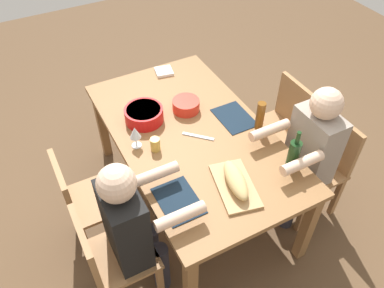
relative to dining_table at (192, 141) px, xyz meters
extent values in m
plane|color=brown|center=(0.00, 0.00, -0.66)|extent=(8.00, 8.00, 0.00)
cube|color=olive|center=(0.00, 0.00, 0.06)|extent=(1.79, 1.03, 0.04)
cube|color=olive|center=(-0.84, -0.45, -0.31)|extent=(0.07, 0.07, 0.70)
cube|color=olive|center=(0.84, -0.45, -0.31)|extent=(0.07, 0.07, 0.70)
cube|color=olive|center=(-0.84, 0.45, -0.31)|extent=(0.07, 0.07, 0.70)
cube|color=olive|center=(0.84, 0.45, -0.31)|extent=(0.07, 0.07, 0.70)
cube|color=#9E7044|center=(0.00, 0.75, -0.22)|extent=(0.40, 0.40, 0.03)
cube|color=#9E7044|center=(0.00, 0.93, -0.01)|extent=(0.38, 0.04, 0.40)
cube|color=#9E7044|center=(0.17, 0.58, -0.45)|extent=(0.04, 0.04, 0.42)
cube|color=#9E7044|center=(-0.17, 0.58, -0.45)|extent=(0.04, 0.04, 0.42)
cube|color=#9E7044|center=(0.17, 0.92, -0.45)|extent=(0.04, 0.04, 0.42)
cube|color=#9E7044|center=(-0.17, 0.92, -0.45)|extent=(0.04, 0.04, 0.42)
cube|color=#9E7044|center=(-0.49, 0.75, -0.22)|extent=(0.40, 0.40, 0.03)
cube|color=#9E7044|center=(-0.49, 0.93, -0.01)|extent=(0.38, 0.04, 0.40)
cube|color=#9E7044|center=(-0.32, 0.58, -0.45)|extent=(0.04, 0.04, 0.42)
cube|color=#9E7044|center=(-0.66, 0.58, -0.45)|extent=(0.04, 0.04, 0.42)
cube|color=#9E7044|center=(-0.32, 0.92, -0.45)|extent=(0.04, 0.04, 0.42)
cylinder|color=#2D2D38|center=(-0.41, 0.53, -0.44)|extent=(0.11, 0.11, 0.45)
cylinder|color=#2D2D38|center=(-0.57, 0.53, -0.44)|extent=(0.11, 0.11, 0.45)
cube|color=black|center=(-0.49, 0.69, 0.06)|extent=(0.34, 0.20, 0.55)
cylinder|color=beige|center=(-0.32, 0.42, 0.18)|extent=(0.07, 0.30, 0.07)
cylinder|color=beige|center=(-0.66, 0.42, 0.18)|extent=(0.07, 0.30, 0.07)
sphere|color=beige|center=(-0.49, 0.69, 0.43)|extent=(0.21, 0.21, 0.21)
cube|color=#9E7044|center=(0.00, -0.75, -0.22)|extent=(0.40, 0.40, 0.03)
cube|color=#9E7044|center=(0.00, -0.93, -0.01)|extent=(0.38, 0.04, 0.40)
cube|color=#9E7044|center=(-0.17, -0.58, -0.45)|extent=(0.04, 0.04, 0.42)
cube|color=#9E7044|center=(0.17, -0.58, -0.45)|extent=(0.04, 0.04, 0.42)
cube|color=#9E7044|center=(-0.17, -0.92, -0.45)|extent=(0.04, 0.04, 0.42)
cube|color=#9E7044|center=(0.17, -0.92, -0.45)|extent=(0.04, 0.04, 0.42)
cube|color=#9E7044|center=(-0.49, -0.75, -0.22)|extent=(0.40, 0.40, 0.03)
cube|color=#9E7044|center=(-0.49, -0.93, -0.01)|extent=(0.38, 0.04, 0.40)
cube|color=#9E7044|center=(-0.66, -0.58, -0.45)|extent=(0.04, 0.04, 0.42)
cube|color=#9E7044|center=(-0.32, -0.58, -0.45)|extent=(0.04, 0.04, 0.42)
cube|color=#9E7044|center=(-0.66, -0.92, -0.45)|extent=(0.04, 0.04, 0.42)
cube|color=#9E7044|center=(-0.32, -0.92, -0.45)|extent=(0.04, 0.04, 0.42)
cylinder|color=#2D2D38|center=(-0.57, -0.53, -0.44)|extent=(0.11, 0.11, 0.45)
cylinder|color=#2D2D38|center=(-0.41, -0.53, -0.44)|extent=(0.11, 0.11, 0.45)
cube|color=gray|center=(-0.49, -0.69, 0.06)|extent=(0.34, 0.20, 0.55)
cylinder|color=beige|center=(-0.66, -0.42, 0.18)|extent=(0.07, 0.30, 0.07)
cylinder|color=beige|center=(-0.32, -0.42, 0.18)|extent=(0.07, 0.30, 0.07)
sphere|color=beige|center=(-0.49, -0.69, 0.43)|extent=(0.21, 0.21, 0.21)
cylinder|color=red|center=(0.29, 0.24, 0.13)|extent=(0.28, 0.28, 0.10)
cylinder|color=orange|center=(0.29, 0.24, 0.16)|extent=(0.25, 0.25, 0.04)
cylinder|color=red|center=(0.25, -0.08, 0.12)|extent=(0.20, 0.20, 0.09)
cylinder|color=beige|center=(0.25, -0.08, 0.15)|extent=(0.18, 0.18, 0.03)
cube|color=tan|center=(-0.56, -0.01, 0.09)|extent=(0.44, 0.30, 0.02)
ellipsoid|color=tan|center=(-0.56, -0.01, 0.14)|extent=(0.34, 0.18, 0.09)
cylinder|color=#193819|center=(-0.57, -0.43, 0.18)|extent=(0.08, 0.08, 0.20)
cylinder|color=#193819|center=(-0.57, -0.43, 0.32)|extent=(0.03, 0.03, 0.09)
cylinder|color=brown|center=(-0.17, -0.45, 0.19)|extent=(0.06, 0.06, 0.22)
cylinder|color=silver|center=(0.06, 0.40, 0.08)|extent=(0.07, 0.07, 0.01)
cylinder|color=silver|center=(0.06, 0.40, 0.12)|extent=(0.01, 0.01, 0.07)
cone|color=silver|center=(0.06, 0.40, 0.20)|extent=(0.08, 0.08, 0.08)
cylinder|color=gold|center=(-0.03, 0.30, 0.13)|extent=(0.07, 0.07, 0.10)
cube|color=#142333|center=(-0.49, 0.35, 0.08)|extent=(0.32, 0.23, 0.01)
cube|color=#142333|center=(0.00, -0.35, 0.08)|extent=(0.32, 0.23, 0.01)
cube|color=silver|center=(-0.06, -0.02, 0.08)|extent=(0.18, 0.18, 0.01)
cube|color=white|center=(0.78, -0.14, 0.09)|extent=(0.16, 0.16, 0.02)
camera|label=1|loc=(-1.78, 0.94, 1.95)|focal=36.22mm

